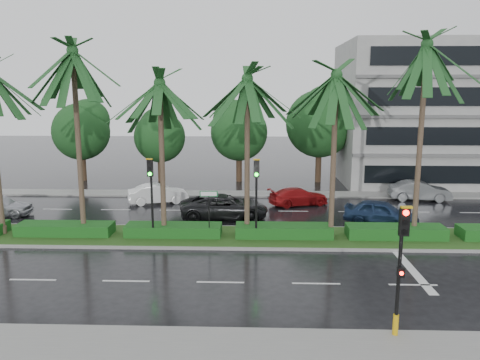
{
  "coord_description": "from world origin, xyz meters",
  "views": [
    {
      "loc": [
        1.43,
        -23.42,
        7.87
      ],
      "look_at": [
        0.61,
        1.5,
        3.15
      ],
      "focal_mm": 35.0,
      "sensor_mm": 36.0,
      "label": 1
    }
  ],
  "objects_px": {
    "street_sign": "(209,202)",
    "car_blue": "(381,213)",
    "car_grey": "(420,191)",
    "car_white": "(158,194)",
    "signal_median_left": "(151,187)",
    "car_darkgrey": "(224,207)",
    "signal_near": "(400,266)",
    "car_red": "(299,196)"
  },
  "relations": [
    {
      "from": "car_grey",
      "to": "car_blue",
      "type": "bearing_deg",
      "value": 151.42
    },
    {
      "from": "car_blue",
      "to": "car_grey",
      "type": "xyz_separation_m",
      "value": [
        4.5,
        6.5,
        -0.02
      ]
    },
    {
      "from": "car_blue",
      "to": "car_white",
      "type": "bearing_deg",
      "value": 92.32
    },
    {
      "from": "signal_median_left",
      "to": "car_white",
      "type": "distance_m",
      "value": 9.11
    },
    {
      "from": "signal_median_left",
      "to": "car_grey",
      "type": "distance_m",
      "value": 20.38
    },
    {
      "from": "car_white",
      "to": "car_darkgrey",
      "type": "distance_m",
      "value": 6.35
    },
    {
      "from": "car_red",
      "to": "car_blue",
      "type": "bearing_deg",
      "value": -155.88
    },
    {
      "from": "signal_median_left",
      "to": "car_red",
      "type": "relative_size",
      "value": 1.03
    },
    {
      "from": "street_sign",
      "to": "car_blue",
      "type": "relative_size",
      "value": 0.6
    },
    {
      "from": "signal_near",
      "to": "street_sign",
      "type": "bearing_deg",
      "value": 125.34
    },
    {
      "from": "signal_near",
      "to": "car_blue",
      "type": "distance_m",
      "value": 13.84
    },
    {
      "from": "car_darkgrey",
      "to": "signal_near",
      "type": "bearing_deg",
      "value": -161.81
    },
    {
      "from": "signal_near",
      "to": "car_grey",
      "type": "xyz_separation_m",
      "value": [
        7.5,
        19.89,
        -1.79
      ]
    },
    {
      "from": "signal_median_left",
      "to": "street_sign",
      "type": "bearing_deg",
      "value": 3.47
    },
    {
      "from": "signal_near",
      "to": "street_sign",
      "type": "distance_m",
      "value": 12.11
    },
    {
      "from": "signal_median_left",
      "to": "street_sign",
      "type": "xyz_separation_m",
      "value": [
        3.0,
        0.18,
        -0.87
      ]
    },
    {
      "from": "car_grey",
      "to": "car_white",
      "type": "bearing_deg",
      "value": 100.68
    },
    {
      "from": "car_darkgrey",
      "to": "signal_median_left",
      "type": "bearing_deg",
      "value": 137.67
    },
    {
      "from": "car_red",
      "to": "car_grey",
      "type": "bearing_deg",
      "value": -98.33
    },
    {
      "from": "signal_median_left",
      "to": "car_grey",
      "type": "bearing_deg",
      "value": 30.24
    },
    {
      "from": "street_sign",
      "to": "car_blue",
      "type": "bearing_deg",
      "value": 19.39
    },
    {
      "from": "car_white",
      "to": "car_red",
      "type": "xyz_separation_m",
      "value": [
        10.0,
        -0.22,
        -0.08
      ]
    },
    {
      "from": "street_sign",
      "to": "car_darkgrey",
      "type": "height_order",
      "value": "street_sign"
    },
    {
      "from": "signal_median_left",
      "to": "street_sign",
      "type": "relative_size",
      "value": 1.68
    },
    {
      "from": "signal_near",
      "to": "car_blue",
      "type": "xyz_separation_m",
      "value": [
        3.0,
        13.39,
        -1.77
      ]
    },
    {
      "from": "car_white",
      "to": "car_blue",
      "type": "height_order",
      "value": "car_blue"
    },
    {
      "from": "car_blue",
      "to": "car_red",
      "type": "bearing_deg",
      "value": 64.63
    },
    {
      "from": "signal_near",
      "to": "car_red",
      "type": "bearing_deg",
      "value": 94.72
    },
    {
      "from": "car_white",
      "to": "signal_median_left",
      "type": "bearing_deg",
      "value": 171.8
    },
    {
      "from": "car_white",
      "to": "car_grey",
      "type": "height_order",
      "value": "car_grey"
    },
    {
      "from": "signal_near",
      "to": "car_grey",
      "type": "relative_size",
      "value": 1.0
    },
    {
      "from": "car_darkgrey",
      "to": "street_sign",
      "type": "bearing_deg",
      "value": 167.75
    },
    {
      "from": "car_white",
      "to": "car_red",
      "type": "height_order",
      "value": "car_white"
    },
    {
      "from": "street_sign",
      "to": "car_grey",
      "type": "relative_size",
      "value": 0.6
    },
    {
      "from": "street_sign",
      "to": "car_red",
      "type": "relative_size",
      "value": 0.61
    },
    {
      "from": "signal_near",
      "to": "car_blue",
      "type": "relative_size",
      "value": 1.01
    },
    {
      "from": "car_white",
      "to": "car_darkgrey",
      "type": "bearing_deg",
      "value": -146.1
    },
    {
      "from": "car_red",
      "to": "car_blue",
      "type": "distance_m",
      "value": 6.56
    },
    {
      "from": "car_red",
      "to": "car_white",
      "type": "bearing_deg",
      "value": 69.54
    },
    {
      "from": "street_sign",
      "to": "signal_near",
      "type": "bearing_deg",
      "value": -54.66
    },
    {
      "from": "car_grey",
      "to": "car_darkgrey",
      "type": "bearing_deg",
      "value": 117.34
    },
    {
      "from": "signal_near",
      "to": "street_sign",
      "type": "xyz_separation_m",
      "value": [
        -7.0,
        9.87,
        -0.38
      ]
    }
  ]
}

